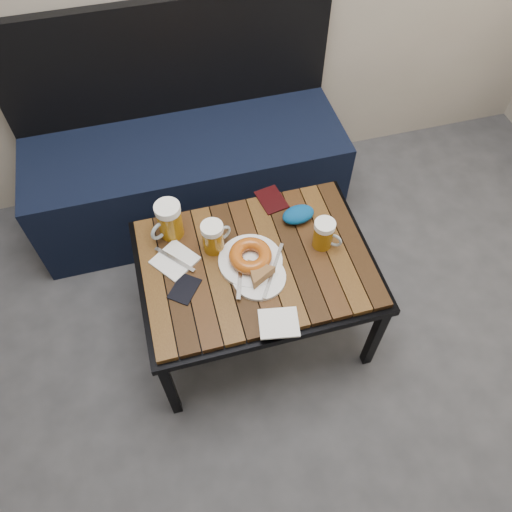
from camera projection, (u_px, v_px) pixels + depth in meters
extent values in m
cube|color=black|center=(189.00, 178.00, 2.33)|extent=(1.40, 0.50, 0.45)
cube|color=black|center=(167.00, 59.00, 2.07)|extent=(1.40, 0.05, 0.50)
cube|color=black|center=(170.00, 389.00, 1.76)|extent=(0.04, 0.03, 0.42)
cube|color=black|center=(375.00, 337.00, 1.88)|extent=(0.03, 0.03, 0.42)
cube|color=black|center=(148.00, 263.00, 2.08)|extent=(0.04, 0.04, 0.42)
cube|color=black|center=(325.00, 225.00, 2.19)|extent=(0.03, 0.04, 0.42)
cube|color=black|center=(256.00, 266.00, 1.79)|extent=(0.84, 0.62, 0.03)
cube|color=#341C0B|center=(256.00, 262.00, 1.77)|extent=(0.80, 0.58, 0.02)
cylinder|color=#8E5B0B|center=(170.00, 222.00, 1.79)|extent=(0.12, 0.12, 0.12)
cylinder|color=white|center=(167.00, 209.00, 1.73)|extent=(0.09, 0.09, 0.03)
torus|color=#8C999E|center=(159.00, 231.00, 1.76)|extent=(0.07, 0.05, 0.07)
cylinder|color=#8E5B0B|center=(213.00, 239.00, 1.75)|extent=(0.10, 0.10, 0.10)
cylinder|color=white|center=(212.00, 228.00, 1.70)|extent=(0.08, 0.08, 0.02)
torus|color=#8C999E|center=(223.00, 233.00, 1.77)|extent=(0.06, 0.04, 0.06)
cylinder|color=#8E5B0B|center=(323.00, 236.00, 1.77)|extent=(0.10, 0.10, 0.10)
cylinder|color=white|center=(325.00, 225.00, 1.72)|extent=(0.07, 0.07, 0.02)
torus|color=#8C999E|center=(334.00, 240.00, 1.76)|extent=(0.05, 0.05, 0.06)
cylinder|color=white|center=(259.00, 277.00, 1.72)|extent=(0.19, 0.19, 0.01)
cylinder|color=white|center=(250.00, 261.00, 1.75)|extent=(0.23, 0.23, 0.02)
torus|color=#92400D|center=(250.00, 256.00, 1.73)|extent=(0.15, 0.15, 0.05)
cube|color=#A5A8AD|center=(273.00, 270.00, 1.72)|extent=(0.13, 0.21, 0.00)
cube|color=#A5A8AD|center=(240.00, 278.00, 1.70)|extent=(0.06, 0.17, 0.00)
cube|color=white|center=(175.00, 260.00, 1.76)|extent=(0.18, 0.18, 0.01)
cube|color=#A5A8AD|center=(175.00, 259.00, 1.75)|extent=(0.13, 0.14, 0.00)
cube|color=white|center=(279.00, 323.00, 1.62)|extent=(0.15, 0.13, 0.01)
cube|color=black|center=(185.00, 289.00, 1.69)|extent=(0.13, 0.14, 0.01)
cube|color=black|center=(271.00, 200.00, 1.93)|extent=(0.11, 0.14, 0.01)
ellipsoid|color=navy|center=(298.00, 215.00, 1.85)|extent=(0.13, 0.10, 0.05)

